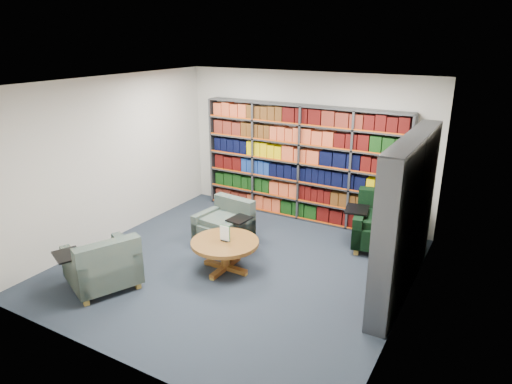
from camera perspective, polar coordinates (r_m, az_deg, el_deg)
The scene contains 7 objects.
room_shell at distance 6.66m, azimuth -2.55°, elevation 1.37°, with size 5.02×5.02×2.82m.
bookshelf_back at distance 8.74m, azimuth 5.66°, elevation 3.55°, with size 4.00×0.28×2.20m.
bookshelf_right at distance 6.49m, azimuth 18.31°, elevation -2.94°, with size 0.28×2.50×2.20m.
chair_teal_left at distance 7.97m, azimuth -3.68°, elevation -4.09°, with size 0.98×0.88×0.73m.
chair_green_right at distance 8.04m, azimuth 15.80°, elevation -4.06°, with size 1.26×1.16×0.90m.
chair_teal_front at distance 6.84m, azimuth -18.49°, elevation -8.93°, with size 1.17×1.19×0.81m.
coffee_table at distance 6.96m, azimuth -3.90°, elevation -6.86°, with size 1.03×1.03×0.72m.
Camera 1 is at (3.39, -5.37, 3.43)m, focal length 32.00 mm.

